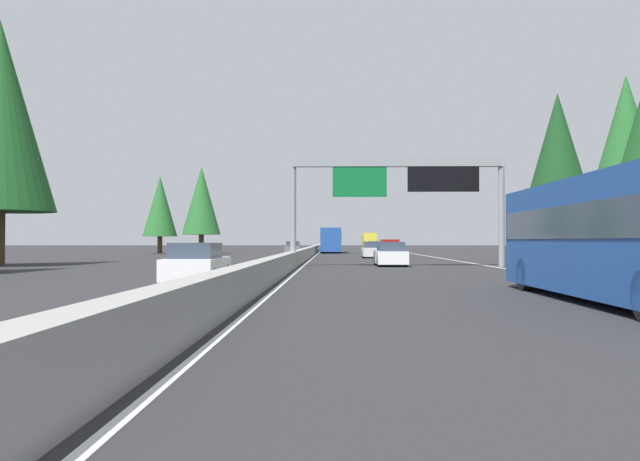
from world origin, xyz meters
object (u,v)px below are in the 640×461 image
Objects in this scene: conifer_left_near at (0,116)px; pickup_near_center at (331,244)px; sedan_mid_center at (373,246)px; bus_near_right at (617,234)px; oncoming_far at (197,264)px; oncoming_near at (293,248)px; conifer_left_far at (201,201)px; conifer_left_mid at (160,206)px; sign_gantry_overhead at (400,180)px; sedan_distant_b at (390,255)px; minivan_far_left at (389,246)px; bus_distant_a at (331,239)px; box_truck_far_center at (369,240)px; sedan_mid_right at (372,250)px; conifer_right_near at (626,152)px; conifer_right_mid at (558,158)px.

pickup_near_center is at bearing -13.68° from conifer_left_near.
bus_near_right is at bearing -179.83° from sedan_mid_center.
oncoming_far is at bearing 172.32° from sedan_mid_center.
oncoming_near is 0.43× the size of conifer_left_far.
conifer_left_near is at bearing -179.16° from conifer_left_mid.
sedan_distant_b is at bearing 19.32° from sign_gantry_overhead.
conifer_left_mid reaches higher than minivan_far_left.
sedan_mid_center is at bearing -2.65° from sedan_distant_b.
pickup_near_center is at bearing -25.96° from conifer_left_mid.
oncoming_near is at bearing 160.10° from sedan_mid_center.
conifer_left_near is (-44.21, 20.19, 7.49)m from bus_distant_a.
conifer_left_near is (-40.29, 27.30, 8.26)m from minivan_far_left.
box_truck_far_center reaches higher than minivan_far_left.
sedan_distant_b is at bearing -88.91° from conifer_left_near.
conifer_left_mid is (39.91, 0.59, -3.49)m from conifer_left_near.
sedan_mid_right is at bearing 4.70° from bus_near_right.
pickup_near_center is at bearing 174.28° from oncoming_near.
sign_gantry_overhead reaches higher than sedan_distant_b.
conifer_right_near is 0.63× the size of conifer_left_near.
sign_gantry_overhead is at bearing -178.74° from sedan_mid_right.
pickup_near_center is 1.27× the size of sedan_mid_center.
bus_near_right is at bearing -159.82° from conifer_left_far.
sedan_mid_center is (70.50, -3.26, 0.00)m from sedan_distant_b.
minivan_far_left reaches higher than oncoming_near.
minivan_far_left is at bearing -179.85° from sedan_mid_center.
sedan_mid_right is at bearing -134.52° from conifer_left_far.
sedan_mid_right is at bearing 20.93° from conifer_right_near.
sedan_distant_b is 1.00× the size of oncoming_near.
bus_near_right is 2.61× the size of sedan_distant_b.
conifer_left_mid reaches higher than sedan_mid_center.
oncoming_far is (-100.97, 11.77, -0.93)m from box_truck_far_center.
sedan_mid_center is 33.84m from oncoming_near.
oncoming_far is (-15.19, 8.93, -4.43)m from sign_gantry_overhead.
conifer_right_mid reaches higher than sign_gantry_overhead.
sign_gantry_overhead is 43.86m from conifer_left_far.
oncoming_far is at bearing 149.55° from sign_gantry_overhead.
bus_near_right is 1.35× the size of box_truck_far_center.
conifer_left_far reaches higher than minivan_far_left.
pickup_near_center is 73.95m from conifer_right_mid.
sign_gantry_overhead is at bearing -174.65° from bus_distant_a.
bus_near_right is 0.89× the size of conifer_right_mid.
conifer_left_near is at bearing 166.32° from pickup_near_center.
conifer_left_mid reaches higher than sign_gantry_overhead.
conifer_left_near reaches higher than conifer_left_far.
conifer_left_far reaches higher than oncoming_near.
oncoming_far is (-55.19, 0.21, 0.00)m from oncoming_near.
sedan_mid_right is at bearing -176.39° from pickup_near_center.
conifer_left_near reaches higher than sign_gantry_overhead.
box_truck_far_center is 0.90× the size of conifer_left_mid.
conifer_left_far is (27.60, 32.85, -1.54)m from conifer_right_mid.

